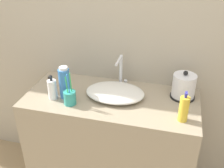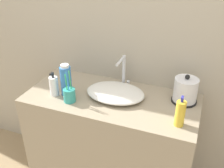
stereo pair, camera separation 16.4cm
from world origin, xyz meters
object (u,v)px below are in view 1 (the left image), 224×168
at_px(toothbrush_cup, 70,97).
at_px(mouthwash_bottle, 65,83).
at_px(faucet, 121,70).
at_px(shampoo_bottle, 184,109).
at_px(lotion_bottle, 52,89).
at_px(electric_kettle, 184,87).

relative_size(toothbrush_cup, mouthwash_bottle, 1.03).
relative_size(faucet, shampoo_bottle, 1.19).
relative_size(lotion_bottle, mouthwash_bottle, 0.77).
distance_m(faucet, toothbrush_cup, 0.40).
bearing_deg(electric_kettle, mouthwash_bottle, -165.72).
xyz_separation_m(toothbrush_cup, shampoo_bottle, (0.68, 0.00, 0.03)).
distance_m(toothbrush_cup, shampoo_bottle, 0.68).
bearing_deg(lotion_bottle, electric_kettle, 15.51).
bearing_deg(faucet, mouthwash_bottle, -143.38).
xyz_separation_m(electric_kettle, mouthwash_bottle, (-0.73, -0.19, 0.03)).
height_order(faucet, shampoo_bottle, faucet).
bearing_deg(toothbrush_cup, mouthwash_bottle, 130.22).
bearing_deg(faucet, shampoo_bottle, -35.19).
xyz_separation_m(faucet, lotion_bottle, (-0.38, -0.27, -0.06)).
xyz_separation_m(electric_kettle, toothbrush_cup, (-0.67, -0.26, -0.03)).
bearing_deg(shampoo_bottle, electric_kettle, 91.23).
height_order(electric_kettle, toothbrush_cup, toothbrush_cup).
distance_m(lotion_bottle, mouthwash_bottle, 0.09).
distance_m(toothbrush_cup, lotion_bottle, 0.14).
height_order(toothbrush_cup, mouthwash_bottle, toothbrush_cup).
bearing_deg(toothbrush_cup, faucet, 50.10).
relative_size(electric_kettle, toothbrush_cup, 0.86).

